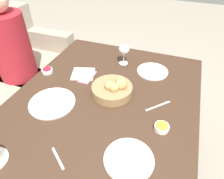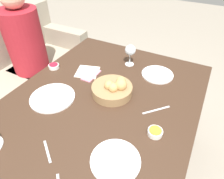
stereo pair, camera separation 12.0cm
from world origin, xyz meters
TOP-DOWN VIEW (x-y plane):
  - ground_plane at (0.00, 0.00)m, footprint 10.00×10.00m
  - dining_table at (0.00, 0.00)m, footprint 1.32×1.07m
  - couch at (0.10, 1.13)m, footprint 1.69×0.70m
  - seated_person at (0.33, 0.98)m, footprint 0.32×0.42m
  - bread_basket at (0.07, -0.03)m, footprint 0.24×0.24m
  - plate_near_left at (-0.33, -0.25)m, footprint 0.22×0.22m
  - plate_near_right at (0.38, -0.21)m, footprint 0.21×0.21m
  - plate_far_center at (-0.14, 0.27)m, footprint 0.26×0.26m
  - wine_glass at (0.42, 0.01)m, footprint 0.08×0.08m
  - jam_bowl_berry at (0.12, 0.47)m, footprint 0.07×0.07m
  - jam_bowl_honey at (-0.11, -0.35)m, footprint 0.07×0.07m
  - fork_silver at (0.05, -0.31)m, footprint 0.13×0.12m
  - spoon_coffee at (-0.43, 0.05)m, footprint 0.08×0.11m
  - napkin at (0.19, 0.23)m, footprint 0.19×0.19m
  - cell_phone at (0.17, 0.19)m, footprint 0.15×0.07m

SIDE VIEW (x-z plane):
  - ground_plane at x=0.00m, z-range 0.00..0.00m
  - couch at x=0.10m, z-range -0.12..0.77m
  - seated_person at x=0.33m, z-range -0.09..1.12m
  - dining_table at x=0.00m, z-range 0.28..1.01m
  - fork_silver at x=0.05m, z-range 0.73..0.74m
  - spoon_coffee at x=-0.43m, z-range 0.73..0.74m
  - napkin at x=0.19m, z-range 0.73..0.74m
  - cell_phone at x=0.17m, z-range 0.73..0.74m
  - plate_near_left at x=-0.33m, z-range 0.73..0.74m
  - plate_near_right at x=0.38m, z-range 0.73..0.74m
  - plate_far_center at x=-0.14m, z-range 0.73..0.74m
  - jam_bowl_berry at x=0.12m, z-range 0.73..0.76m
  - jam_bowl_honey at x=-0.11m, z-range 0.73..0.76m
  - bread_basket at x=0.07m, z-range 0.72..0.83m
  - wine_glass at x=0.42m, z-range 0.77..0.92m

